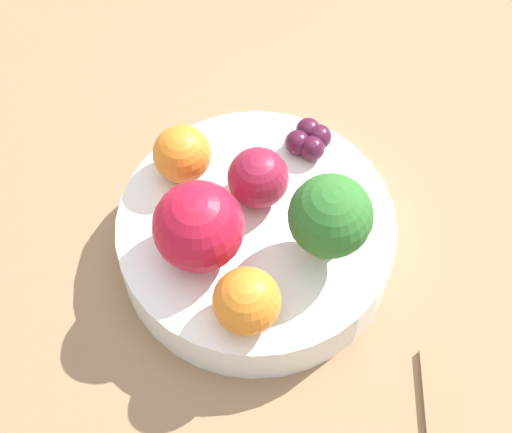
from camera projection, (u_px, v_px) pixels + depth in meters
The scene contains 10 objects.
ground_plane at pixel (256, 264), 0.67m from camera, with size 6.00×6.00×0.00m, color gray.
table_surface at pixel (256, 258), 0.67m from camera, with size 1.20×1.20×0.02m.
bowl at pixel (256, 238), 0.64m from camera, with size 0.20×0.20×0.04m.
broccoli at pixel (330, 217), 0.57m from camera, with size 0.06×0.06×0.07m.
apple_red at pixel (258, 178), 0.61m from camera, with size 0.04×0.04×0.04m.
apple_green at pixel (198, 227), 0.58m from camera, with size 0.06×0.06×0.06m.
orange_front at pixel (182, 154), 0.63m from camera, with size 0.04×0.04×0.04m.
orange_back at pixel (247, 301), 0.56m from camera, with size 0.05×0.05×0.05m.
grape_cluster at pixel (309, 139), 0.65m from camera, with size 0.04×0.04×0.02m.
spoon at pixel (434, 398), 0.59m from camera, with size 0.07×0.03×0.01m.
Camera 1 is at (-0.31, 0.05, 0.60)m, focal length 60.00 mm.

